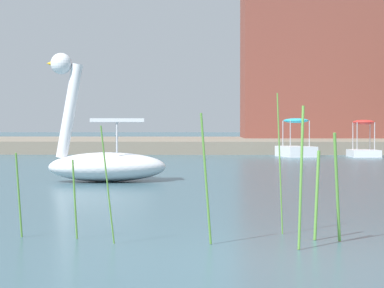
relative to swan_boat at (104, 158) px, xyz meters
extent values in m
plane|color=#385966|center=(3.81, -10.67, -0.53)|extent=(435.36, 435.36, 0.00)
cube|color=slate|center=(3.81, 28.57, -0.24)|extent=(114.68, 21.41, 0.59)
ellipsoid|color=white|center=(0.08, 0.01, -0.20)|extent=(2.79, 1.76, 0.66)
cylinder|color=white|center=(-0.75, -0.11, 1.05)|extent=(0.64, 0.34, 2.12)
sphere|color=white|center=(-0.93, -0.14, 2.11)|extent=(0.54, 0.54, 0.47)
cone|color=yellow|center=(-1.11, -0.17, 2.11)|extent=(0.30, 0.30, 0.26)
cube|color=white|center=(0.29, 0.04, 0.85)|extent=(1.31, 1.15, 0.08)
cylinder|color=silver|center=(0.22, 0.48, 0.49)|extent=(0.04, 0.04, 0.72)
cylinder|color=silver|center=(0.35, -0.40, 0.49)|extent=(0.04, 0.04, 0.72)
cube|color=white|center=(5.66, 15.84, -0.31)|extent=(1.65, 2.46, 0.44)
ellipsoid|color=#2DB7D1|center=(5.66, 15.84, 0.98)|extent=(1.29, 1.51, 0.20)
cylinder|color=#B7B7BF|center=(5.14, 16.26, 0.45)|extent=(0.04, 0.04, 1.08)
cylinder|color=#B7B7BF|center=(5.94, 16.44, 0.45)|extent=(0.04, 0.04, 1.08)
cylinder|color=#B7B7BF|center=(5.37, 15.23, 0.45)|extent=(0.04, 0.04, 1.08)
cylinder|color=#B7B7BF|center=(6.18, 15.42, 0.45)|extent=(0.04, 0.04, 1.08)
cube|color=white|center=(8.46, 15.70, -0.38)|extent=(1.20, 1.80, 0.30)
ellipsoid|color=red|center=(8.46, 15.70, 0.91)|extent=(0.94, 1.15, 0.20)
cylinder|color=#B7B7BF|center=(8.08, 16.14, 0.34)|extent=(0.04, 0.04, 1.15)
cylinder|color=#B7B7BF|center=(8.80, 16.16, 0.34)|extent=(0.04, 0.04, 1.15)
cylinder|color=#B7B7BF|center=(8.11, 15.24, 0.34)|extent=(0.04, 0.04, 1.15)
cylinder|color=#B7B7BF|center=(8.83, 15.27, 0.34)|extent=(0.04, 0.04, 1.15)
cylinder|color=#568E38|center=(3.49, -9.75, 0.18)|extent=(0.08, 0.16, 1.43)
cylinder|color=#568E38|center=(2.54, -9.52, 0.15)|extent=(0.12, 0.12, 1.36)
cylinder|color=#568E38|center=(1.52, -9.55, 0.09)|extent=(0.14, 0.12, 1.23)
cylinder|color=#568E38|center=(3.72, -9.10, -0.05)|extent=(0.08, 0.10, 0.96)
cylinder|color=#568E38|center=(3.35, -8.64, 0.27)|extent=(0.08, 0.03, 1.60)
cylinder|color=#568E38|center=(0.48, -9.08, -0.06)|extent=(0.05, 0.13, 0.93)
cylinder|color=#568E38|center=(3.90, -9.31, 0.05)|extent=(0.11, 0.20, 1.15)
cylinder|color=#568E38|center=(1.11, -9.17, -0.10)|extent=(0.05, 0.11, 0.87)
camera|label=1|loc=(2.75, -17.66, 0.67)|focal=74.36mm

